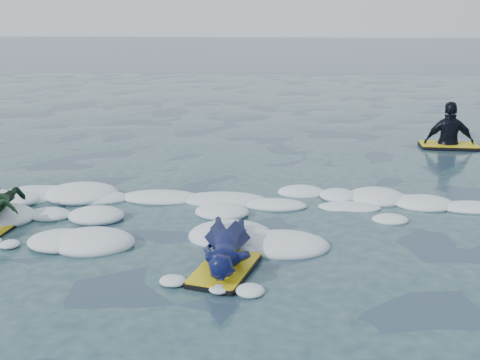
% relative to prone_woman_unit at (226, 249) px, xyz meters
% --- Properties ---
extents(ground, '(120.00, 120.00, 0.00)m').
position_rel_prone_woman_unit_xyz_m(ground, '(-0.42, 0.95, -0.22)').
color(ground, '#1A2A3F').
rests_on(ground, ground).
extents(foam_band, '(12.00, 3.10, 0.30)m').
position_rel_prone_woman_unit_xyz_m(foam_band, '(-0.42, 1.98, -0.22)').
color(foam_band, white).
rests_on(foam_band, ground).
extents(prone_woman_unit, '(0.86, 1.70, 0.43)m').
position_rel_prone_woman_unit_xyz_m(prone_woman_unit, '(0.00, 0.00, 0.00)').
color(prone_woman_unit, black).
rests_on(prone_woman_unit, ground).
extents(waiting_rider_unit, '(1.29, 0.76, 1.89)m').
position_rel_prone_woman_unit_xyz_m(waiting_rider_unit, '(4.33, 6.81, -0.13)').
color(waiting_rider_unit, black).
rests_on(waiting_rider_unit, ground).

